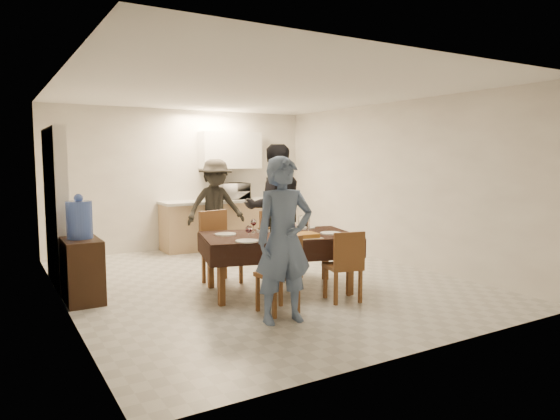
{
  "coord_description": "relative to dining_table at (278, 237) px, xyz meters",
  "views": [
    {
      "loc": [
        -3.21,
        -6.02,
        1.71
      ],
      "look_at": [
        0.17,
        -0.3,
        1.01
      ],
      "focal_mm": 32.0,
      "sensor_mm": 36.0,
      "label": 1
    }
  ],
  "objects": [
    {
      "name": "wall_front",
      "position": [
        0.04,
        -2.38,
        0.59
      ],
      "size": [
        5.0,
        0.02,
        2.6
      ],
      "primitive_type": "cube",
      "color": "white",
      "rests_on": "floor"
    },
    {
      "name": "wine_glass_c",
      "position": [
        -0.2,
        0.3,
        0.12
      ],
      "size": [
        0.08,
        0.08,
        0.18
      ],
      "primitive_type": null,
      "color": "white",
      "rests_on": "dining_table"
    },
    {
      "name": "stub_partition",
      "position": [
        -2.38,
        1.82,
        0.34
      ],
      "size": [
        0.15,
        1.4,
        2.1
      ],
      "primitive_type": "cube",
      "color": "silver",
      "rests_on": "floor"
    },
    {
      "name": "wall_left",
      "position": [
        -2.46,
        0.62,
        0.59
      ],
      "size": [
        0.02,
        6.0,
        2.6
      ],
      "primitive_type": "cube",
      "color": "white",
      "rests_on": "floor"
    },
    {
      "name": "wine_glass_a",
      "position": [
        -0.55,
        -0.25,
        0.13
      ],
      "size": [
        0.08,
        0.08,
        0.18
      ],
      "primitive_type": null,
      "color": "white",
      "rests_on": "dining_table"
    },
    {
      "name": "wall_right",
      "position": [
        2.54,
        0.62,
        0.59
      ],
      "size": [
        0.02,
        6.0,
        2.6
      ],
      "primitive_type": "cube",
      "color": "white",
      "rests_on": "floor"
    },
    {
      "name": "console",
      "position": [
        -2.24,
        0.85,
        -0.33
      ],
      "size": [
        0.41,
        0.81,
        0.75
      ],
      "primitive_type": "cube",
      "color": "black",
      "rests_on": "floor"
    },
    {
      "name": "plate_near_right",
      "position": [
        0.6,
        -0.3,
        0.04
      ],
      "size": [
        0.27,
        0.27,
        0.02
      ],
      "primitive_type": "cylinder",
      "color": "silver",
      "rests_on": "dining_table"
    },
    {
      "name": "person_near",
      "position": [
        -0.55,
        -1.05,
        0.16
      ],
      "size": [
        0.68,
        0.49,
        1.73
      ],
      "primitive_type": "imported",
      "rotation": [
        0.0,
        0.0,
        -0.13
      ],
      "color": "slate",
      "rests_on": "floor"
    },
    {
      "name": "wall_back",
      "position": [
        0.04,
        3.62,
        0.59
      ],
      "size": [
        5.0,
        0.02,
        2.6
      ],
      "primitive_type": "cube",
      "color": "white",
      "rests_on": "floor"
    },
    {
      "name": "water_jug",
      "position": [
        -2.24,
        0.85,
        0.27
      ],
      "size": [
        0.3,
        0.3,
        0.45
      ],
      "primitive_type": "cylinder",
      "color": "#4869CC",
      "rests_on": "console"
    },
    {
      "name": "plate_near_left",
      "position": [
        -0.6,
        -0.3,
        0.04
      ],
      "size": [
        0.27,
        0.27,
        0.02
      ],
      "primitive_type": "cylinder",
      "color": "silver",
      "rests_on": "dining_table"
    },
    {
      "name": "wine_glass_b",
      "position": [
        0.55,
        0.25,
        0.12
      ],
      "size": [
        0.08,
        0.08,
        0.18
      ],
      "primitive_type": null,
      "color": "white",
      "rests_on": "dining_table"
    },
    {
      "name": "chair_near_left",
      "position": [
        -0.45,
        -0.83,
        -0.18
      ],
      "size": [
        0.43,
        0.43,
        0.47
      ],
      "rotation": [
        0.0,
        0.0,
        0.1
      ],
      "color": "brown",
      "rests_on": "floor"
    },
    {
      "name": "chair_far_left",
      "position": [
        -0.45,
        0.66,
        -0.1
      ],
      "size": [
        0.53,
        0.53,
        0.53
      ],
      "rotation": [
        0.0,
        0.0,
        3.35
      ],
      "color": "brown",
      "rests_on": "floor"
    },
    {
      "name": "savoury_tart",
      "position": [
        0.1,
        -0.38,
        0.06
      ],
      "size": [
        0.49,
        0.4,
        0.06
      ],
      "primitive_type": "cube",
      "rotation": [
        0.0,
        0.0,
        -0.15
      ],
      "color": "#AA6F32",
      "rests_on": "dining_table"
    },
    {
      "name": "upper_cabinet",
      "position": [
        0.94,
        3.44,
        1.14
      ],
      "size": [
        1.2,
        0.34,
        0.7
      ],
      "primitive_type": "cube",
      "color": "white",
      "rests_on": "wall_back"
    },
    {
      "name": "wine_bottle",
      "position": [
        -0.05,
        0.05,
        0.19
      ],
      "size": [
        0.08,
        0.08,
        0.32
      ],
      "primitive_type": null,
      "color": "black",
      "rests_on": "dining_table"
    },
    {
      "name": "chair_near_right",
      "position": [
        0.45,
        -0.83,
        -0.18
      ],
      "size": [
        0.46,
        0.47,
        0.46
      ],
      "rotation": [
        0.0,
        0.0,
        -0.22
      ],
      "color": "brown",
      "rests_on": "floor"
    },
    {
      "name": "plate_far_right",
      "position": [
        0.6,
        0.3,
        0.04
      ],
      "size": [
        0.29,
        0.29,
        0.02
      ],
      "primitive_type": "cylinder",
      "color": "silver",
      "rests_on": "dining_table"
    },
    {
      "name": "ceiling",
      "position": [
        0.04,
        0.62,
        1.89
      ],
      "size": [
        5.0,
        6.0,
        0.02
      ],
      "primitive_type": "cube",
      "color": "white",
      "rests_on": "wall_back"
    },
    {
      "name": "dining_table",
      "position": [
        0.0,
        0.0,
        0.0
      ],
      "size": [
        2.11,
        1.53,
        0.74
      ],
      "rotation": [
        0.0,
        0.0,
        -0.25
      ],
      "color": "black",
      "rests_on": "floor"
    },
    {
      "name": "water_pitcher",
      "position": [
        0.35,
        -0.05,
        0.14
      ],
      "size": [
        0.14,
        0.14,
        0.22
      ],
      "primitive_type": "cylinder",
      "color": "white",
      "rests_on": "dining_table"
    },
    {
      "name": "kitchen_base_cabinet",
      "position": [
        0.64,
        3.3,
        -0.28
      ],
      "size": [
        2.2,
        0.6,
        0.86
      ],
      "primitive_type": "cube",
      "color": "tan",
      "rests_on": "floor"
    },
    {
      "name": "person_kitchen",
      "position": [
        0.37,
        2.85,
        0.14
      ],
      "size": [
        1.09,
        0.63,
        1.68
      ],
      "primitive_type": "imported",
      "color": "black",
      "rests_on": "floor"
    },
    {
      "name": "mushroom_dish",
      "position": [
        -0.05,
        0.28,
        0.05
      ],
      "size": [
        0.2,
        0.2,
        0.04
      ],
      "primitive_type": "cylinder",
      "color": "silver",
      "rests_on": "dining_table"
    },
    {
      "name": "person_far",
      "position": [
        0.55,
        1.05,
        0.25
      ],
      "size": [
        1.09,
        0.94,
        1.91
      ],
      "primitive_type": "imported",
      "rotation": [
        0.0,
        0.0,
        2.87
      ],
      "color": "black",
      "rests_on": "floor"
    },
    {
      "name": "microwave",
      "position": [
        0.93,
        3.3,
        0.36
      ],
      "size": [
        0.57,
        0.38,
        0.31
      ],
      "primitive_type": "imported",
      "rotation": [
        0.0,
        0.0,
        3.14
      ],
      "color": "white",
      "rests_on": "kitchen_worktop"
    },
    {
      "name": "salad_bowl",
      "position": [
        0.3,
        0.18,
        0.07
      ],
      "size": [
        0.19,
        0.19,
        0.07
      ],
      "primitive_type": "cylinder",
      "color": "silver",
      "rests_on": "dining_table"
    },
    {
      "name": "chair_far_right",
      "position": [
        0.45,
        0.66,
        -0.13
      ],
      "size": [
        0.42,
        0.42,
        0.5
      ],
      "rotation": [
        0.0,
        0.0,
        3.14
      ],
      "color": "brown",
      "rests_on": "floor"
    },
    {
      "name": "kitchen_worktop",
      "position": [
        0.64,
        3.3,
        0.18
      ],
      "size": [
        2.24,
        0.64,
        0.05
      ],
      "primitive_type": "cube",
      "color": "beige",
      "rests_on": "kitchen_base_cabinet"
    },
    {
      "name": "floor",
      "position": [
        0.04,
        0.62,
        -0.71
      ],
      "size": [
        5.0,
        6.0,
        0.02
      ],
      "primitive_type": "cube",
      "color": "silver",
      "rests_on": "ground"
    },
    {
      "name": "plate_far_left",
      "position": [
        -0.6,
        0.3,
        0.04
      ],
      "size": [
        0.27,
        0.27,
        0.02
      ],
      "primitive_type": "cylinder",
      "color": "silver",
      "rests_on": "dining_table"
    }
  ]
}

